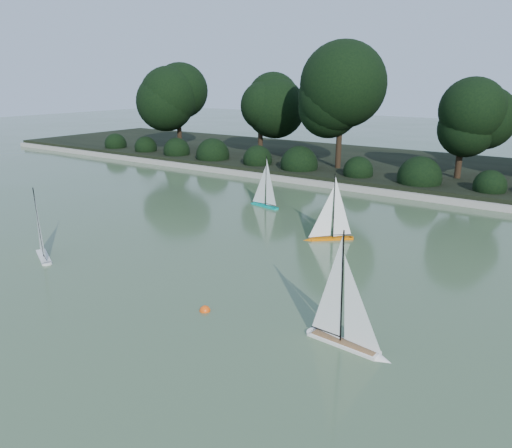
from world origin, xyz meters
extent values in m
plane|color=#304328|center=(0.00, 0.00, 0.00)|extent=(80.00, 80.00, 0.00)
cube|color=gray|center=(0.00, 9.00, 0.09)|extent=(40.00, 0.35, 0.18)
cube|color=black|center=(0.00, 13.00, 0.15)|extent=(40.00, 8.00, 0.30)
cylinder|color=black|center=(-11.00, 11.20, 0.76)|extent=(0.20, 0.20, 1.51)
sphere|color=black|center=(-11.00, 11.20, 2.58)|extent=(2.38, 2.38, 2.38)
cylinder|color=black|center=(-7.00, 11.80, 0.68)|extent=(0.20, 0.20, 1.37)
sphere|color=black|center=(-7.00, 11.80, 2.38)|extent=(2.24, 2.24, 2.24)
cylinder|color=black|center=(-3.00, 10.90, 0.83)|extent=(0.20, 0.20, 1.66)
sphere|color=black|center=(-3.00, 10.90, 2.85)|extent=(2.66, 2.66, 2.66)
cylinder|color=black|center=(1.00, 11.40, 0.63)|extent=(0.20, 0.20, 1.26)
sphere|color=black|center=(1.00, 11.40, 2.21)|extent=(2.10, 2.10, 2.10)
sphere|color=black|center=(-14.00, 9.90, 0.45)|extent=(1.10, 1.10, 1.10)
sphere|color=black|center=(-12.00, 9.90, 0.45)|extent=(1.10, 1.10, 1.10)
sphere|color=black|center=(-10.00, 9.90, 0.45)|extent=(1.10, 1.10, 1.10)
sphere|color=black|center=(-8.00, 9.90, 0.45)|extent=(1.10, 1.10, 1.10)
sphere|color=black|center=(-6.00, 9.90, 0.45)|extent=(1.10, 1.10, 1.10)
sphere|color=black|center=(-4.00, 9.90, 0.45)|extent=(1.10, 1.10, 1.10)
sphere|color=black|center=(-2.00, 9.90, 0.45)|extent=(1.10, 1.10, 1.10)
sphere|color=black|center=(0.00, 9.90, 0.45)|extent=(1.10, 1.10, 1.10)
sphere|color=black|center=(2.00, 9.90, 0.45)|extent=(1.10, 1.10, 1.10)
cube|color=silver|center=(-3.95, -0.17, 0.04)|extent=(0.89, 0.54, 0.09)
cone|color=silver|center=(-4.42, 0.05, 0.04)|extent=(0.24, 0.24, 0.18)
cylinder|color=silver|center=(-3.54, -0.36, 0.04)|extent=(0.14, 0.14, 0.09)
cylinder|color=black|center=(-3.91, -0.19, 0.78)|extent=(0.02, 0.02, 1.39)
cylinder|color=black|center=(-3.73, -0.27, 0.14)|extent=(0.38, 0.19, 0.01)
cube|color=white|center=(2.36, 0.17, 0.05)|extent=(1.02, 0.28, 0.10)
cone|color=white|center=(2.94, 0.12, 0.05)|extent=(0.22, 0.22, 0.20)
cylinder|color=white|center=(1.86, 0.21, 0.05)|extent=(0.13, 0.13, 0.10)
cube|color=olive|center=(2.36, 0.17, 0.10)|extent=(0.93, 0.23, 0.01)
cylinder|color=black|center=(2.31, 0.17, 0.88)|extent=(0.02, 0.02, 1.56)
cylinder|color=black|center=(2.09, 0.19, 0.16)|extent=(0.46, 0.05, 0.02)
cube|color=#E16501|center=(0.16, 4.13, 0.05)|extent=(0.80, 0.74, 0.09)
cone|color=#E16501|center=(-0.23, 3.79, 0.05)|extent=(0.26, 0.26, 0.18)
cylinder|color=#E16501|center=(0.50, 4.44, 0.05)|extent=(0.15, 0.15, 0.09)
cylinder|color=black|center=(0.20, 4.16, 0.80)|extent=(0.03, 0.03, 1.41)
cylinder|color=black|center=(0.35, 4.30, 0.15)|extent=(0.32, 0.29, 0.01)
cube|color=#039B8D|center=(-2.66, 5.71, 0.04)|extent=(0.90, 0.35, 0.09)
cone|color=#039B8D|center=(-3.16, 5.81, 0.04)|extent=(0.21, 0.21, 0.18)
cylinder|color=#039B8D|center=(-2.22, 5.62, 0.04)|extent=(0.12, 0.12, 0.09)
cylinder|color=black|center=(-2.61, 5.70, 0.77)|extent=(0.02, 0.02, 1.36)
cylinder|color=black|center=(-2.42, 5.66, 0.14)|extent=(0.40, 0.09, 0.01)
sphere|color=#FC500D|center=(0.18, -0.11, 0.00)|extent=(0.17, 0.17, 0.17)
camera|label=1|loc=(4.79, -5.33, 3.42)|focal=35.00mm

